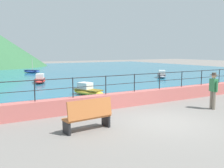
{
  "coord_description": "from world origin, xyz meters",
  "views": [
    {
      "loc": [
        -6.73,
        -7.28,
        2.75
      ],
      "look_at": [
        -0.2,
        3.7,
        1.1
      ],
      "focal_mm": 40.9,
      "sensor_mm": 36.0,
      "label": 1
    }
  ],
  "objects_px": {
    "bench_main": "(88,115)",
    "boat_3": "(40,80)",
    "bollard": "(89,109)",
    "boat_2": "(88,91)",
    "boat_0": "(32,71)",
    "boat_1": "(162,75)",
    "person_walking": "(213,89)"
  },
  "relations": [
    {
      "from": "bench_main",
      "to": "bollard",
      "type": "bearing_deg",
      "value": 64.28
    },
    {
      "from": "person_walking",
      "to": "boat_0",
      "type": "bearing_deg",
      "value": 96.11
    },
    {
      "from": "bench_main",
      "to": "person_walking",
      "type": "xyz_separation_m",
      "value": [
        6.53,
        -0.01,
        0.42
      ]
    },
    {
      "from": "boat_0",
      "to": "boat_3",
      "type": "relative_size",
      "value": 0.96
    },
    {
      "from": "person_walking",
      "to": "boat_1",
      "type": "height_order",
      "value": "person_walking"
    },
    {
      "from": "boat_0",
      "to": "bollard",
      "type": "bearing_deg",
      "value": -97.48
    },
    {
      "from": "boat_1",
      "to": "boat_2",
      "type": "relative_size",
      "value": 0.96
    },
    {
      "from": "boat_0",
      "to": "boat_1",
      "type": "height_order",
      "value": "boat_0"
    },
    {
      "from": "boat_0",
      "to": "boat_2",
      "type": "relative_size",
      "value": 0.96
    },
    {
      "from": "person_walking",
      "to": "boat_2",
      "type": "xyz_separation_m",
      "value": [
        -3.57,
        6.35,
        -0.65
      ]
    },
    {
      "from": "bollard",
      "to": "boat_0",
      "type": "height_order",
      "value": "boat_0"
    },
    {
      "from": "bench_main",
      "to": "boat_0",
      "type": "bearing_deg",
      "value": 80.96
    },
    {
      "from": "bench_main",
      "to": "boat_1",
      "type": "distance_m",
      "value": 18.29
    },
    {
      "from": "bollard",
      "to": "boat_3",
      "type": "distance_m",
      "value": 11.99
    },
    {
      "from": "bollard",
      "to": "bench_main",
      "type": "bearing_deg",
      "value": -115.72
    },
    {
      "from": "boat_0",
      "to": "boat_1",
      "type": "relative_size",
      "value": 1.0
    },
    {
      "from": "bench_main",
      "to": "person_walking",
      "type": "distance_m",
      "value": 6.54
    },
    {
      "from": "bench_main",
      "to": "boat_3",
      "type": "distance_m",
      "value": 14.05
    },
    {
      "from": "bollard",
      "to": "boat_2",
      "type": "relative_size",
      "value": 0.22
    },
    {
      "from": "boat_1",
      "to": "boat_3",
      "type": "xyz_separation_m",
      "value": [
        -11.87,
        2.02,
        0.0
      ]
    },
    {
      "from": "bench_main",
      "to": "boat_1",
      "type": "xyz_separation_m",
      "value": [
        13.91,
        11.88,
        -0.23
      ]
    },
    {
      "from": "boat_1",
      "to": "boat_3",
      "type": "relative_size",
      "value": 0.96
    },
    {
      "from": "boat_2",
      "to": "boat_3",
      "type": "relative_size",
      "value": 1.0
    },
    {
      "from": "person_walking",
      "to": "boat_1",
      "type": "relative_size",
      "value": 0.74
    },
    {
      "from": "person_walking",
      "to": "bench_main",
      "type": "bearing_deg",
      "value": 179.93
    },
    {
      "from": "person_walking",
      "to": "boat_2",
      "type": "bearing_deg",
      "value": 119.33
    },
    {
      "from": "bench_main",
      "to": "boat_0",
      "type": "xyz_separation_m",
      "value": [
        3.9,
        24.51,
        -0.3
      ]
    },
    {
      "from": "boat_2",
      "to": "boat_3",
      "type": "xyz_separation_m",
      "value": [
        -0.91,
        7.55,
        0.0
      ]
    },
    {
      "from": "person_walking",
      "to": "boat_3",
      "type": "bearing_deg",
      "value": 107.87
    },
    {
      "from": "boat_2",
      "to": "boat_3",
      "type": "bearing_deg",
      "value": 96.9
    },
    {
      "from": "boat_0",
      "to": "boat_3",
      "type": "xyz_separation_m",
      "value": [
        -1.85,
        -10.62,
        0.07
      ]
    },
    {
      "from": "boat_3",
      "to": "bench_main",
      "type": "bearing_deg",
      "value": -98.38
    }
  ]
}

